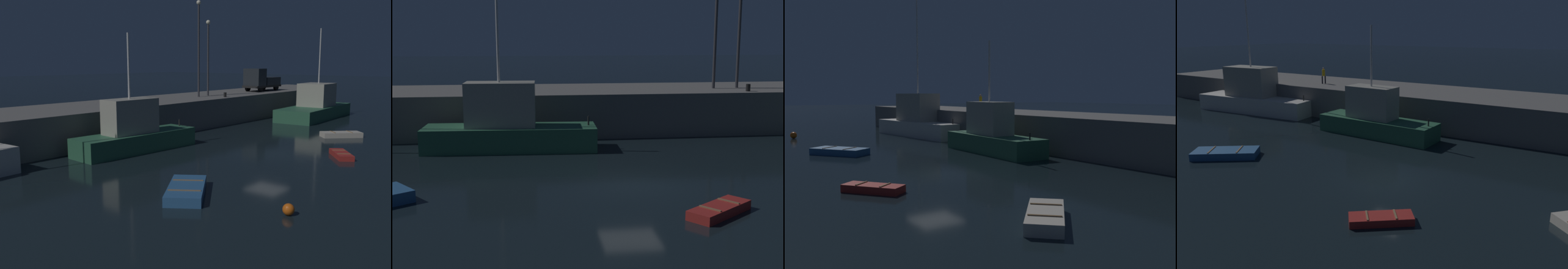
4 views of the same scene
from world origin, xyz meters
The scene contains 7 objects.
ground_plane centered at (0.00, 0.00, 0.00)m, with size 320.00×320.00×0.00m, color black.
pier_quay centered at (0.00, 13.91, 1.35)m, with size 70.14×7.86×2.69m.
fishing_boat_white centered at (-5.27, 7.54, 1.28)m, with size 9.36×3.02×8.10m.
dinghy_orange_near centered at (2.23, -4.25, 0.17)m, with size 2.70×2.38×0.37m.
lamp_post_west centered at (8.32, 13.08, 8.07)m, with size 0.44×0.44×9.36m.
lamp_post_east centered at (10.01, 13.25, 7.16)m, with size 0.44×0.44×7.62m.
bollard_central centered at (9.78, 10.87, 2.92)m, with size 0.28×0.28×0.46m, color black.
Camera 2 is at (-4.51, -21.16, 6.03)m, focal length 48.87 mm.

